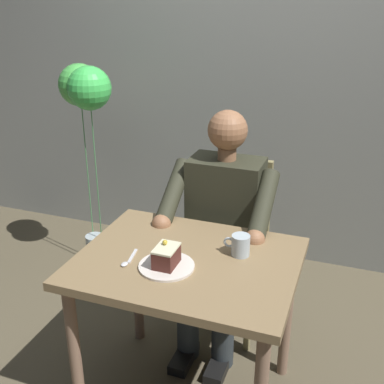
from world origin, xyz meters
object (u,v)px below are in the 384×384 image
at_px(cake_slice, 166,256).
at_px(dessert_spoon, 128,260).
at_px(chair, 229,236).
at_px(balloon_display, 86,103).
at_px(seated_person, 220,229).
at_px(dining_table, 187,280).
at_px(coffee_cup, 240,245).

bearing_deg(cake_slice, dessert_spoon, 4.04).
distance_m(chair, dessert_spoon, 0.80).
height_order(chair, balloon_display, balloon_display).
relative_size(chair, cake_slice, 7.92).
bearing_deg(balloon_display, seated_person, 157.69).
height_order(dining_table, chair, chair).
relative_size(cake_slice, dessert_spoon, 0.80).
xyz_separation_m(seated_person, coffee_cup, (-0.19, 0.36, 0.14)).
relative_size(chair, balloon_display, 0.68).
bearing_deg(seated_person, balloon_display, -22.31).
height_order(chair, coffee_cup, chair).
bearing_deg(dining_table, cake_slice, 59.20).
bearing_deg(dessert_spoon, dining_table, -154.99).
relative_size(dining_table, cake_slice, 7.72).
height_order(coffee_cup, dessert_spoon, coffee_cup).
height_order(dining_table, dessert_spoon, dessert_spoon).
xyz_separation_m(cake_slice, balloon_display, (0.91, -0.95, 0.33)).
bearing_deg(balloon_display, coffee_cup, 146.75).
bearing_deg(chair, dessert_spoon, 73.89).
distance_m(dining_table, cake_slice, 0.18).
relative_size(dining_table, coffee_cup, 7.99).
bearing_deg(cake_slice, seated_person, -95.44).
relative_size(seated_person, cake_slice, 10.53).
height_order(seated_person, coffee_cup, seated_person).
height_order(cake_slice, dessert_spoon, cake_slice).
xyz_separation_m(dining_table, balloon_display, (0.96, -0.86, 0.49)).
xyz_separation_m(seated_person, cake_slice, (0.05, 0.55, 0.14)).
distance_m(dining_table, dessert_spoon, 0.26).
bearing_deg(seated_person, cake_slice, 84.56).
relative_size(dining_table, seated_person, 0.73).
bearing_deg(cake_slice, dining_table, -120.80).
bearing_deg(balloon_display, chair, 167.19).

